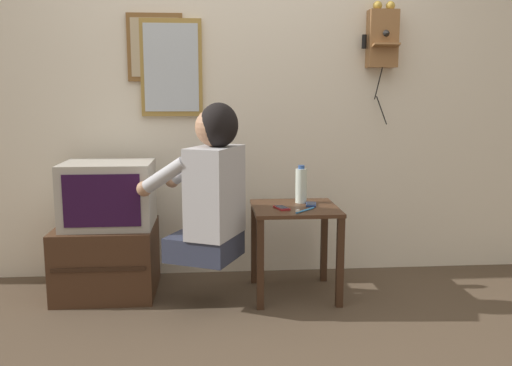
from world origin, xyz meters
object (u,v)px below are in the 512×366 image
Objects in this scene: cell_phone_held at (282,208)px; water_bottle at (301,185)px; wall_phone_antique at (382,38)px; toothbrush at (304,210)px; framed_picture at (155,47)px; television at (109,194)px; cell_phone_spare at (311,204)px; person at (211,186)px; wall_mirror at (171,68)px.

cell_phone_held is 0.25m from water_bottle.
wall_phone_antique reaches higher than toothbrush.
wall_phone_antique is 1.85× the size of framed_picture.
wall_phone_antique is at bearing 9.50° from television.
cell_phone_spare is at bearing -70.19° from toothbrush.
television is 0.99m from framed_picture.
toothbrush is (-0.07, -0.17, 0.00)m from cell_phone_spare.
television is 3.89× the size of cell_phone_held.
framed_picture is 1.83× the size of water_bottle.
television is (-0.62, 0.27, -0.09)m from person.
cell_phone_held is at bearing -9.28° from television.
framed_picture is 1.29m from water_bottle.
cell_phone_held is 0.95× the size of toothbrush.
toothbrush is (-0.03, -0.26, -0.10)m from water_bottle.
television is at bearing 30.44° from toothbrush.
person is 6.54× the size of cell_phone_held.
person is 0.68m from television.
television is 2.02m from wall_phone_antique.
cell_phone_spare is (-0.52, -0.37, -1.03)m from wall_phone_antique.
cell_phone_held is at bearing -33.54° from framed_picture.
television is 2.25× the size of water_bottle.
cell_phone_held is (0.76, -0.51, -0.96)m from framed_picture.
wall_phone_antique reaches higher than cell_phone_held.
person is 0.46m from cell_phone_held.
framed_picture is (0.27, 0.34, 0.89)m from television.
person is at bearing 177.15° from cell_phone_held.
wall_phone_antique is 1.31m from toothbrush.
framed_picture is at bearing 167.00° from cell_phone_spare.
cell_phone_held is at bearing 7.33° from toothbrush.
toothbrush is at bearing -52.38° from cell_phone_held.
toothbrush is (0.78, -0.59, -0.83)m from wall_mirror.
wall_phone_antique is 5.86× the size of cell_phone_held.
television is at bearing -170.50° from wall_phone_antique.
cell_phone_spare is (0.85, -0.42, -0.83)m from wall_mirror.
television is 0.85× the size of wall_mirror.
wall_phone_antique is (1.75, 0.29, 0.96)m from television.
cell_phone_spare is 0.56× the size of water_bottle.
cell_phone_spare is (0.96, -0.42, -0.96)m from framed_picture.
framed_picture is at bearing 9.04° from toothbrush.
cell_phone_held is (0.66, -0.50, -0.83)m from wall_mirror.
wall_mirror reaches higher than toothbrush.
person is 1.07m from framed_picture.
framed_picture is at bearing 51.22° from television.
television is 1.23m from cell_phone_spare.
toothbrush is (-0.60, -0.55, -1.03)m from wall_phone_antique.
framed_picture is 1.43m from toothbrush.
wall_phone_antique is 1.34m from cell_phone_held.
wall_mirror is at bearing -1.77° from framed_picture.
person is at bearing -153.57° from water_bottle.
water_bottle is 1.65× the size of toothbrush.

